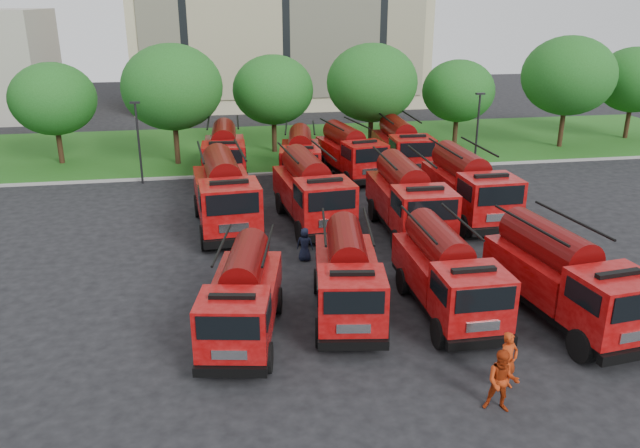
{
  "coord_description": "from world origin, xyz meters",
  "views": [
    {
      "loc": [
        -5.32,
        -21.83,
        10.93
      ],
      "look_at": [
        -1.1,
        3.02,
        1.8
      ],
      "focal_mm": 35.0,
      "sensor_mm": 36.0,
      "label": 1
    }
  ],
  "objects_px": {
    "fire_truck_1": "(348,276)",
    "firefighter_5": "(470,212)",
    "fire_truck_7": "(468,186)",
    "fire_truck_9": "(300,157)",
    "firefighter_1": "(499,410)",
    "firefighter_4": "(305,260)",
    "fire_truck_10": "(350,152)",
    "fire_truck_11": "(402,146)",
    "fire_truck_6": "(408,199)",
    "fire_truck_5": "(311,191)",
    "fire_truck_4": "(225,193)",
    "fire_truck_2": "(447,273)",
    "fire_truck_3": "(565,277)",
    "firefighter_0": "(505,387)",
    "fire_truck_0": "(243,296)",
    "fire_truck_8": "(224,153)"
  },
  "relations": [
    {
      "from": "fire_truck_1",
      "to": "firefighter_5",
      "type": "bearing_deg",
      "value": 56.84
    },
    {
      "from": "fire_truck_7",
      "to": "fire_truck_9",
      "type": "xyz_separation_m",
      "value": [
        -7.67,
        8.24,
        -0.14
      ]
    },
    {
      "from": "firefighter_1",
      "to": "firefighter_4",
      "type": "distance_m",
      "value": 12.12
    },
    {
      "from": "fire_truck_10",
      "to": "fire_truck_11",
      "type": "height_order",
      "value": "fire_truck_11"
    },
    {
      "from": "fire_truck_6",
      "to": "fire_truck_11",
      "type": "xyz_separation_m",
      "value": [
        3.05,
        11.26,
        -0.05
      ]
    },
    {
      "from": "fire_truck_5",
      "to": "fire_truck_4",
      "type": "bearing_deg",
      "value": 172.96
    },
    {
      "from": "firefighter_5",
      "to": "firefighter_1",
      "type": "bearing_deg",
      "value": 77.97
    },
    {
      "from": "fire_truck_2",
      "to": "fire_truck_3",
      "type": "bearing_deg",
      "value": -18.24
    },
    {
      "from": "fire_truck_7",
      "to": "firefighter_1",
      "type": "relative_size",
      "value": 4.07
    },
    {
      "from": "fire_truck_7",
      "to": "firefighter_0",
      "type": "bearing_deg",
      "value": -108.52
    },
    {
      "from": "fire_truck_3",
      "to": "fire_truck_0",
      "type": "bearing_deg",
      "value": 168.91
    },
    {
      "from": "fire_truck_0",
      "to": "fire_truck_5",
      "type": "distance_m",
      "value": 11.57
    },
    {
      "from": "fire_truck_10",
      "to": "firefighter_5",
      "type": "distance_m",
      "value": 9.77
    },
    {
      "from": "fire_truck_2",
      "to": "fire_truck_6",
      "type": "bearing_deg",
      "value": 82.46
    },
    {
      "from": "firefighter_4",
      "to": "fire_truck_11",
      "type": "bearing_deg",
      "value": -103.05
    },
    {
      "from": "fire_truck_11",
      "to": "firefighter_5",
      "type": "xyz_separation_m",
      "value": [
        1.28,
        -8.92,
        -1.69
      ]
    },
    {
      "from": "fire_truck_4",
      "to": "firefighter_5",
      "type": "relative_size",
      "value": 4.42
    },
    {
      "from": "fire_truck_7",
      "to": "firefighter_1",
      "type": "distance_m",
      "value": 16.7
    },
    {
      "from": "fire_truck_7",
      "to": "firefighter_5",
      "type": "relative_size",
      "value": 4.19
    },
    {
      "from": "fire_truck_2",
      "to": "fire_truck_4",
      "type": "relative_size",
      "value": 0.83
    },
    {
      "from": "fire_truck_3",
      "to": "fire_truck_6",
      "type": "height_order",
      "value": "fire_truck_6"
    },
    {
      "from": "fire_truck_9",
      "to": "fire_truck_10",
      "type": "distance_m",
      "value": 3.48
    },
    {
      "from": "fire_truck_9",
      "to": "firefighter_0",
      "type": "relative_size",
      "value": 3.98
    },
    {
      "from": "firefighter_4",
      "to": "fire_truck_1",
      "type": "bearing_deg",
      "value": 117.72
    },
    {
      "from": "fire_truck_4",
      "to": "fire_truck_10",
      "type": "height_order",
      "value": "fire_truck_4"
    },
    {
      "from": "fire_truck_0",
      "to": "fire_truck_9",
      "type": "xyz_separation_m",
      "value": [
        4.54,
        18.49,
        0.15
      ]
    },
    {
      "from": "fire_truck_4",
      "to": "fire_truck_9",
      "type": "xyz_separation_m",
      "value": [
        4.85,
        7.56,
        -0.21
      ]
    },
    {
      "from": "fire_truck_9",
      "to": "firefighter_1",
      "type": "distance_m",
      "value": 24.12
    },
    {
      "from": "fire_truck_8",
      "to": "firefighter_1",
      "type": "height_order",
      "value": "fire_truck_8"
    },
    {
      "from": "fire_truck_5",
      "to": "fire_truck_10",
      "type": "bearing_deg",
      "value": 59.92
    },
    {
      "from": "fire_truck_9",
      "to": "firefighter_4",
      "type": "distance_m",
      "value": 12.66
    },
    {
      "from": "firefighter_1",
      "to": "firefighter_5",
      "type": "relative_size",
      "value": 1.03
    },
    {
      "from": "fire_truck_9",
      "to": "fire_truck_10",
      "type": "relative_size",
      "value": 0.99
    },
    {
      "from": "fire_truck_1",
      "to": "firefighter_0",
      "type": "relative_size",
      "value": 3.71
    },
    {
      "from": "fire_truck_5",
      "to": "firefighter_5",
      "type": "height_order",
      "value": "fire_truck_5"
    },
    {
      "from": "fire_truck_11",
      "to": "fire_truck_2",
      "type": "bearing_deg",
      "value": -100.42
    },
    {
      "from": "fire_truck_10",
      "to": "firefighter_1",
      "type": "distance_m",
      "value": 24.9
    },
    {
      "from": "fire_truck_6",
      "to": "firefighter_5",
      "type": "bearing_deg",
      "value": 29.44
    },
    {
      "from": "fire_truck_1",
      "to": "firefighter_1",
      "type": "xyz_separation_m",
      "value": [
        3.03,
        -6.41,
        -1.49
      ]
    },
    {
      "from": "fire_truck_5",
      "to": "fire_truck_9",
      "type": "relative_size",
      "value": 1.07
    },
    {
      "from": "fire_truck_3",
      "to": "fire_truck_6",
      "type": "bearing_deg",
      "value": 99.36
    },
    {
      "from": "fire_truck_11",
      "to": "firefighter_1",
      "type": "relative_size",
      "value": 3.95
    },
    {
      "from": "fire_truck_9",
      "to": "fire_truck_8",
      "type": "bearing_deg",
      "value": 170.81
    },
    {
      "from": "fire_truck_0",
      "to": "firefighter_1",
      "type": "xyz_separation_m",
      "value": [
        6.85,
        -5.46,
        -1.45
      ]
    },
    {
      "from": "fire_truck_3",
      "to": "fire_truck_2",
      "type": "bearing_deg",
      "value": 154.79
    },
    {
      "from": "firefighter_0",
      "to": "fire_truck_10",
      "type": "bearing_deg",
      "value": 71.56
    },
    {
      "from": "fire_truck_0",
      "to": "fire_truck_9",
      "type": "bearing_deg",
      "value": 86.81
    },
    {
      "from": "fire_truck_9",
      "to": "fire_truck_10",
      "type": "height_order",
      "value": "fire_truck_10"
    },
    {
      "from": "fire_truck_2",
      "to": "fire_truck_5",
      "type": "height_order",
      "value": "fire_truck_5"
    },
    {
      "from": "fire_truck_3",
      "to": "fire_truck_5",
      "type": "xyz_separation_m",
      "value": [
        -7.26,
        11.63,
        0.09
      ]
    }
  ]
}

